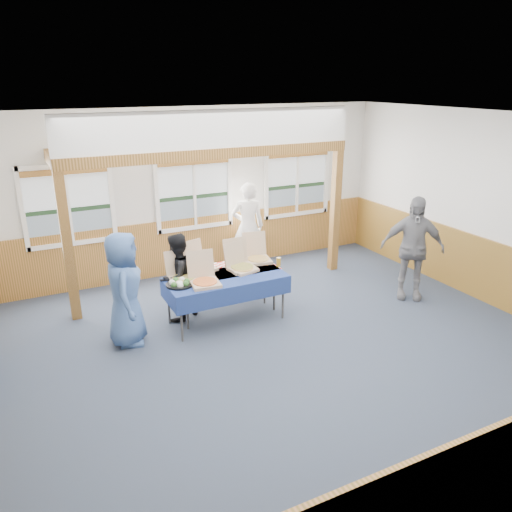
{
  "coord_description": "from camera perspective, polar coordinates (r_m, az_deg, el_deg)",
  "views": [
    {
      "loc": [
        -3.13,
        -5.55,
        3.69
      ],
      "look_at": [
        0.11,
        1.0,
        1.07
      ],
      "focal_mm": 35.0,
      "sensor_mm": 36.0,
      "label": 1
    }
  ],
  "objects": [
    {
      "name": "floor",
      "position": [
        7.36,
        2.71,
        -10.38
      ],
      "size": [
        8.0,
        8.0,
        0.0
      ],
      "primitive_type": "plane",
      "color": "#262E3E",
      "rests_on": "ground"
    },
    {
      "name": "ceiling",
      "position": [
        6.39,
        3.18,
        15.32
      ],
      "size": [
        8.0,
        8.0,
        0.0
      ],
      "primitive_type": "plane",
      "rotation": [
        3.14,
        0.0,
        0.0
      ],
      "color": "white",
      "rests_on": "wall_back"
    },
    {
      "name": "wall_back",
      "position": [
        9.8,
        -7.17,
        7.27
      ],
      "size": [
        8.0,
        0.0,
        8.0
      ],
      "primitive_type": "plane",
      "rotation": [
        1.57,
        0.0,
        0.0
      ],
      "color": "silver",
      "rests_on": "floor"
    },
    {
      "name": "wall_front",
      "position": [
        4.28,
        26.89,
        -11.82
      ],
      "size": [
        8.0,
        0.0,
        8.0
      ],
      "primitive_type": "plane",
      "rotation": [
        -1.57,
        0.0,
        0.0
      ],
      "color": "silver",
      "rests_on": "floor"
    },
    {
      "name": "wall_right",
      "position": [
        9.27,
        25.15,
        4.83
      ],
      "size": [
        0.0,
        8.0,
        8.0
      ],
      "primitive_type": "plane",
      "rotation": [
        1.57,
        0.0,
        -1.57
      ],
      "color": "silver",
      "rests_on": "floor"
    },
    {
      "name": "wainscot_back",
      "position": [
        10.05,
        -6.87,
        1.39
      ],
      "size": [
        7.98,
        0.05,
        1.1
      ],
      "primitive_type": "cube",
      "color": "brown",
      "rests_on": "floor"
    },
    {
      "name": "wainscot_front",
      "position": [
        4.89,
        24.62,
        -22.33
      ],
      "size": [
        7.98,
        0.05,
        1.1
      ],
      "primitive_type": "cube",
      "color": "brown",
      "rests_on": "floor"
    },
    {
      "name": "wainscot_right",
      "position": [
        9.54,
        24.15,
        -1.27
      ],
      "size": [
        0.05,
        6.98,
        1.1
      ],
      "primitive_type": "cube",
      "color": "brown",
      "rests_on": "floor"
    },
    {
      "name": "window_left",
      "position": [
        9.26,
        -20.69,
        5.92
      ],
      "size": [
        1.56,
        0.1,
        1.46
      ],
      "color": "white",
      "rests_on": "wall_back"
    },
    {
      "name": "window_mid",
      "position": [
        9.74,
        -7.1,
        7.67
      ],
      "size": [
        1.56,
        0.1,
        1.46
      ],
      "color": "white",
      "rests_on": "wall_back"
    },
    {
      "name": "window_right",
      "position": [
        10.7,
        4.7,
        8.84
      ],
      "size": [
        1.56,
        0.1,
        1.46
      ],
      "color": "white",
      "rests_on": "wall_back"
    },
    {
      "name": "post_left",
      "position": [
        8.25,
        -20.72,
        0.87
      ],
      "size": [
        0.15,
        0.15,
        2.4
      ],
      "primitive_type": "cube",
      "color": "#563713",
      "rests_on": "floor"
    },
    {
      "name": "post_right",
      "position": [
        9.97,
        9.04,
        5.03
      ],
      "size": [
        0.15,
        0.15,
        2.4
      ],
      "primitive_type": "cube",
      "color": "#563713",
      "rests_on": "floor"
    },
    {
      "name": "cross_beam",
      "position": [
        8.53,
        -4.67,
        11.59
      ],
      "size": [
        5.15,
        0.18,
        0.18
      ],
      "primitive_type": "cube",
      "color": "#563713",
      "rests_on": "post_left"
    },
    {
      "name": "table_left",
      "position": [
        7.81,
        -3.46,
        -2.8
      ],
      "size": [
        1.95,
        1.03,
        0.76
      ],
      "rotation": [
        0.0,
        0.0,
        -0.11
      ],
      "color": "#383838",
      "rests_on": "floor"
    },
    {
      "name": "table_right",
      "position": [
        8.1,
        -3.55,
        -1.98
      ],
      "size": [
        1.76,
        0.9,
        0.76
      ],
      "rotation": [
        0.0,
        0.0,
        -0.09
      ],
      "color": "#383838",
      "rests_on": "floor"
    },
    {
      "name": "pizza_box_a",
      "position": [
        7.54,
        -5.93,
        -2.7
      ],
      "size": [
        0.47,
        0.55,
        0.46
      ],
      "rotation": [
        0.0,
        0.0,
        -0.1
      ],
      "color": "tan",
      "rests_on": "table_left"
    },
    {
      "name": "pizza_box_b",
      "position": [
        8.03,
        -1.69,
        -1.19
      ],
      "size": [
        0.48,
        0.54,
        0.42
      ],
      "rotation": [
        0.0,
        0.0,
        0.23
      ],
      "color": "tan",
      "rests_on": "table_left"
    },
    {
      "name": "pizza_box_c",
      "position": [
        7.73,
        -8.44,
        -2.25
      ],
      "size": [
        0.43,
        0.5,
        0.42
      ],
      "rotation": [
        0.0,
        0.0,
        0.1
      ],
      "color": "tan",
      "rests_on": "table_right"
    },
    {
      "name": "pizza_box_d",
      "position": [
        8.1,
        -6.46,
        -1.1
      ],
      "size": [
        0.52,
        0.58,
        0.44
      ],
      "rotation": [
        0.0,
        0.0,
        0.28
      ],
      "color": "tan",
      "rests_on": "table_right"
    },
    {
      "name": "pizza_box_e",
      "position": [
        8.09,
        -1.73,
        -1.02
      ],
      "size": [
        0.42,
        0.51,
        0.46
      ],
      "rotation": [
        0.0,
        0.0,
        0.01
      ],
      "color": "tan",
      "rests_on": "table_right"
    },
    {
      "name": "pizza_box_f",
      "position": [
        8.44,
        0.16,
        -0.11
      ],
      "size": [
        0.49,
        0.56,
        0.45
      ],
      "rotation": [
        0.0,
        0.0,
        -0.19
      ],
      "color": "tan",
      "rests_on": "table_right"
    },
    {
      "name": "veggie_tray",
      "position": [
        7.54,
        -8.73,
        -3.12
      ],
      "size": [
        0.41,
        0.41,
        0.09
      ],
      "color": "black",
      "rests_on": "table_left"
    },
    {
      "name": "drink_glass",
      "position": [
        8.19,
        2.59,
        -0.69
      ],
      "size": [
        0.07,
        0.07,
        0.15
      ],
      "primitive_type": "cylinder",
      "color": "#A7751B",
      "rests_on": "table_right"
    },
    {
      "name": "woman_white",
      "position": [
        9.96,
        -0.94,
        3.39
      ],
      "size": [
        0.74,
        0.6,
        1.78
      ],
      "primitive_type": "imported",
      "rotation": [
        0.0,
        0.0,
        2.84
      ],
      "color": "white",
      "rests_on": "floor"
    },
    {
      "name": "woman_black",
      "position": [
        7.97,
        -9.02,
        -2.43
      ],
      "size": [
        0.87,
        0.82,
        1.43
      ],
      "primitive_type": "imported",
      "rotation": [
        0.0,
        0.0,
        3.69
      ],
      "color": "black",
      "rests_on": "floor"
    },
    {
      "name": "man_blue",
      "position": [
        7.36,
        -14.8,
        -3.69
      ],
      "size": [
        0.73,
        0.94,
        1.69
      ],
      "primitive_type": "imported",
      "rotation": [
        0.0,
        0.0,
        1.31
      ],
      "color": "#3C5D97",
      "rests_on": "floor"
    },
    {
      "name": "person_grey",
      "position": [
        9.01,
        17.41,
        0.88
      ],
      "size": [
        1.13,
        0.99,
        1.83
      ],
      "primitive_type": "imported",
      "rotation": [
        0.0,
        0.0,
        -0.62
      ],
      "color": "slate",
      "rests_on": "floor"
    }
  ]
}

